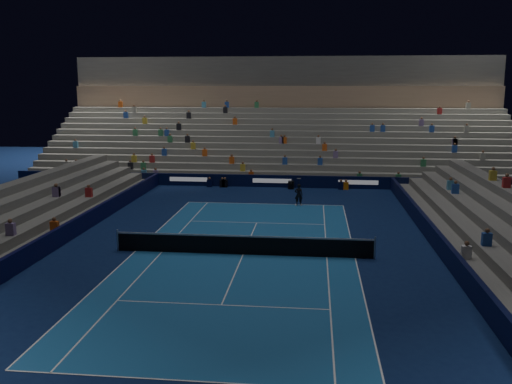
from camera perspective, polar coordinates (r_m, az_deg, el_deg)
The scene contains 9 objects.
ground at distance 27.24m, azimuth -1.35°, elevation -6.54°, with size 90.00×90.00×0.00m, color #0B1A44.
court_surface at distance 27.23m, azimuth -1.35°, elevation -6.53°, with size 10.97×23.77×0.01m, color #1B5694.
sponsor_barrier_far at distance 45.04m, azimuth 1.69°, elevation 1.15°, with size 44.00×0.25×1.00m, color black.
sponsor_barrier_east at distance 27.61m, azimuth 19.15°, elevation -5.84°, with size 0.25×37.00×1.00m, color black.
sponsor_barrier_west at distance 29.90m, azimuth -20.19°, elevation -4.63°, with size 0.25×37.00×1.00m, color black.
grandstand_main at distance 53.97m, azimuth 2.49°, elevation 5.86°, with size 44.00×15.20×11.20m.
tennis_net at distance 27.09m, azimuth -1.36°, elevation -5.52°, with size 12.90×0.10×1.10m.
tennis_player at distance 38.11m, azimuth 4.47°, elevation -0.28°, with size 0.56×0.37×1.54m, color black.
broadcast_camera at distance 44.37m, azimuth 3.68°, elevation 0.75°, with size 0.48×0.93×0.63m.
Camera 1 is at (3.39, -25.75, 8.21)m, focal length 38.36 mm.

